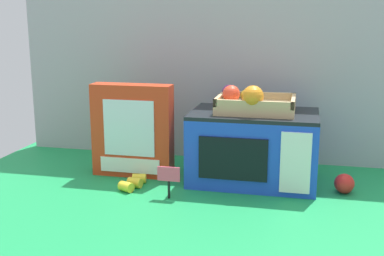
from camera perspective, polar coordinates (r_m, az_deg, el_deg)
ground_plane at (r=1.66m, az=1.93°, el=-6.30°), size 1.70×1.70×0.00m
display_back_panel at (r=1.87m, az=3.82°, el=8.40°), size 1.61×0.03×0.80m
toy_microwave at (r=1.64m, az=7.17°, el=-2.22°), size 0.41×0.27×0.24m
food_groups_crate at (r=1.61m, az=6.98°, el=2.92°), size 0.25×0.21×0.10m
cookie_set_box at (r=1.70m, az=-6.95°, el=-0.30°), size 0.28×0.07×0.32m
price_sign at (r=1.49m, az=-2.74°, el=-5.77°), size 0.07×0.01×0.10m
loose_toy_banana at (r=1.61m, az=-6.83°, el=-6.33°), size 0.07×0.13×0.03m
loose_toy_apple at (r=1.62m, az=17.33°, el=-6.20°), size 0.06×0.06×0.06m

